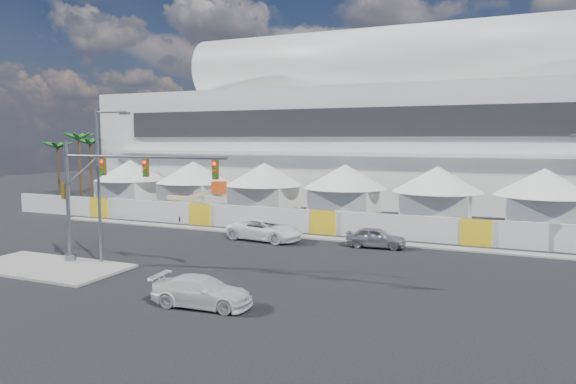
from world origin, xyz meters
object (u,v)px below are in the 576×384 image
at_px(pickup_curb, 265,229).
at_px(streetlight_median, 101,175).
at_px(sedan_silver, 376,237).
at_px(lot_car_c, 164,209).
at_px(traffic_mast, 98,194).
at_px(pickup_near, 202,291).
at_px(boom_lift, 181,210).

relative_size(pickup_curb, streetlight_median, 0.64).
distance_m(sedan_silver, streetlight_median, 19.42).
bearing_deg(sedan_silver, pickup_curb, 89.90).
bearing_deg(lot_car_c, traffic_mast, -142.12).
bearing_deg(sedan_silver, pickup_near, 160.02).
xyz_separation_m(pickup_curb, lot_car_c, (-15.38, 7.78, -0.14)).
height_order(sedan_silver, pickup_curb, pickup_curb).
height_order(pickup_curb, traffic_mast, traffic_mast).
relative_size(pickup_near, boom_lift, 0.61).
xyz_separation_m(pickup_curb, streetlight_median, (-6.02, -11.03, 4.83)).
bearing_deg(streetlight_median, pickup_curb, 61.38).
relative_size(pickup_near, streetlight_median, 0.51).
distance_m(sedan_silver, boom_lift, 20.87).
bearing_deg(sedan_silver, streetlight_median, 123.97).
xyz_separation_m(pickup_near, traffic_mast, (-10.03, 4.13, 3.80)).
xyz_separation_m(pickup_near, lot_car_c, (-19.56, 23.43, -0.00)).
height_order(pickup_curb, streetlight_median, streetlight_median).
height_order(pickup_curb, boom_lift, boom_lift).
distance_m(pickup_curb, boom_lift, 12.87).
distance_m(sedan_silver, lot_car_c, 25.06).
xyz_separation_m(sedan_silver, traffic_mast, (-14.52, -12.21, 3.77)).
bearing_deg(lot_car_c, pickup_near, -128.53).
bearing_deg(pickup_near, lot_car_c, 34.69).
bearing_deg(traffic_mast, sedan_silver, 40.08).
bearing_deg(sedan_silver, lot_car_c, 68.93).
relative_size(sedan_silver, traffic_mast, 0.36).
distance_m(pickup_curb, traffic_mast, 13.44).
bearing_deg(traffic_mast, pickup_curb, 63.05).
bearing_deg(pickup_near, sedan_silver, -20.50).
height_order(lot_car_c, traffic_mast, traffic_mast).
relative_size(pickup_curb, traffic_mast, 0.51).
bearing_deg(traffic_mast, boom_lift, 108.83).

